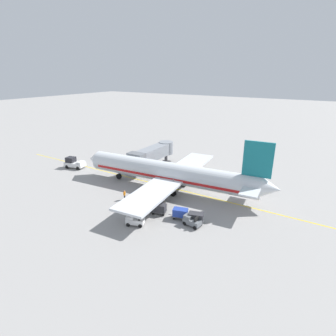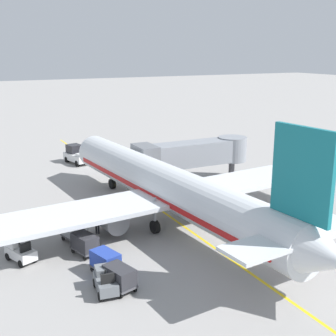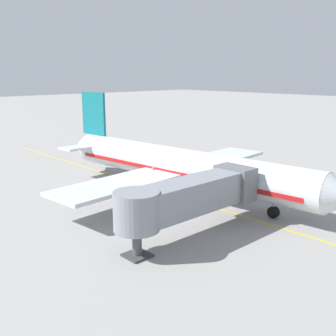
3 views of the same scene
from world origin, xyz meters
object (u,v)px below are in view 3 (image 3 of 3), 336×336
object	(u,v)px
baggage_cart_second_in_train	(209,168)
ground_crew_wing_walker	(252,181)
jet_bridge	(189,196)
baggage_tug_trailing	(237,166)
baggage_tug_lead	(180,163)
baggage_cart_tail_end	(174,162)
parked_airliner	(179,166)
ground_crew_loader	(218,176)
baggage_cart_front	(225,172)
baggage_cart_third_in_train	(187,165)

from	to	relation	value
baggage_cart_second_in_train	ground_crew_wing_walker	bearing A→B (deg)	83.06
jet_bridge	baggage_tug_trailing	size ratio (longest dim) A/B	5.04
baggage_tug_lead	baggage_cart_tail_end	bearing A→B (deg)	-14.95
jet_bridge	baggage_tug_lead	distance (m)	24.93
ground_crew_wing_walker	baggage_tug_lead	bearing A→B (deg)	-95.67
baggage_tug_lead	ground_crew_wing_walker	distance (m)	13.32
parked_airliner	jet_bridge	world-z (taller)	parked_airliner
baggage_tug_lead	ground_crew_loader	bearing A→B (deg)	74.78
baggage_cart_front	baggage_cart_second_in_train	xyz separation A→B (m)	(0.06, -2.69, 0.00)
baggage_tug_lead	ground_crew_loader	xyz separation A→B (m)	(2.47, 9.08, 0.24)
jet_bridge	baggage_cart_front	size ratio (longest dim) A/B	4.68
baggage_tug_lead	ground_crew_wing_walker	xyz separation A→B (m)	(1.31, 13.25, 0.24)
baggage_cart_third_in_train	jet_bridge	bearing A→B (deg)	44.69
parked_airliner	baggage_cart_third_in_train	world-z (taller)	parked_airliner
baggage_cart_third_in_train	ground_crew_loader	bearing A→B (deg)	76.24
parked_airliner	baggage_cart_second_in_train	bearing A→B (deg)	-159.36
baggage_tug_trailing	baggage_cart_tail_end	distance (m)	8.64
baggage_cart_second_in_train	ground_crew_wing_walker	xyz separation A→B (m)	(0.92, 7.53, 0.00)
baggage_tug_trailing	jet_bridge	bearing A→B (deg)	28.34
baggage_cart_tail_end	ground_crew_loader	xyz separation A→B (m)	(1.61, 9.31, 0.00)
jet_bridge	baggage_cart_third_in_train	world-z (taller)	jet_bridge
baggage_tug_trailing	baggage_cart_third_in_train	bearing A→B (deg)	-43.39
parked_airliner	ground_crew_wing_walker	xyz separation A→B (m)	(-7.61, 4.31, -2.23)
baggage_tug_trailing	baggage_cart_second_in_train	bearing A→B (deg)	-14.28
baggage_tug_lead	baggage_cart_front	world-z (taller)	baggage_tug_lead
baggage_cart_front	baggage_cart_second_in_train	bearing A→B (deg)	-88.74
baggage_cart_tail_end	jet_bridge	bearing A→B (deg)	48.95
baggage_cart_front	ground_crew_loader	size ratio (longest dim) A/B	1.76
baggage_cart_third_in_train	ground_crew_loader	xyz separation A→B (m)	(1.67, 6.83, 0.00)
baggage_cart_second_in_train	baggage_cart_third_in_train	xyz separation A→B (m)	(0.40, -3.47, 0.00)
baggage_tug_lead	baggage_cart_front	size ratio (longest dim) A/B	0.89
ground_crew_wing_walker	baggage_cart_front	bearing A→B (deg)	-101.39
baggage_cart_third_in_train	ground_crew_wing_walker	size ratio (longest dim) A/B	1.76
baggage_cart_second_in_train	ground_crew_wing_walker	world-z (taller)	ground_crew_wing_walker
baggage_tug_lead	ground_crew_loader	world-z (taller)	ground_crew_loader
parked_airliner	baggage_tug_lead	world-z (taller)	parked_airliner
baggage_cart_second_in_train	baggage_tug_lead	bearing A→B (deg)	-93.98
parked_airliner	baggage_cart_third_in_train	xyz separation A→B (m)	(-8.13, -6.68, -2.24)
parked_airliner	baggage_cart_front	distance (m)	8.89
parked_airliner	baggage_tug_lead	bearing A→B (deg)	-134.97
baggage_cart_front	ground_crew_wing_walker	size ratio (longest dim) A/B	1.76
baggage_cart_front	jet_bridge	bearing A→B (deg)	30.52
jet_bridge	baggage_tug_lead	bearing A→B (deg)	-132.90
baggage_tug_lead	baggage_cart_tail_end	world-z (taller)	baggage_tug_lead
parked_airliner	baggage_tug_trailing	xyz separation A→B (m)	(-12.99, -2.07, -2.47)
baggage_cart_second_in_train	ground_crew_loader	world-z (taller)	ground_crew_loader
baggage_cart_third_in_train	baggage_tug_trailing	bearing A→B (deg)	136.61
ground_crew_loader	ground_crew_wing_walker	bearing A→B (deg)	105.53
jet_bridge	baggage_cart_second_in_train	bearing A→B (deg)	-142.96
parked_airliner	baggage_tug_lead	xyz separation A→B (m)	(-8.93, -8.93, -2.47)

